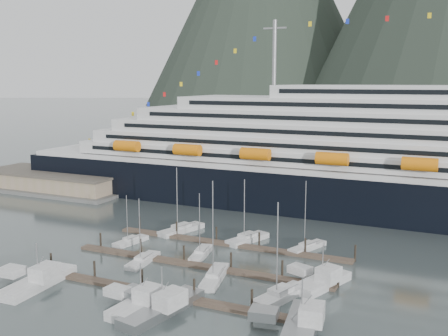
{
  "coord_description": "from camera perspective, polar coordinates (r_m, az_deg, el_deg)",
  "views": [
    {
      "loc": [
        35.3,
        -72.27,
        31.18
      ],
      "look_at": [
        -8.64,
        22.0,
        13.93
      ],
      "focal_mm": 42.0,
      "sensor_mm": 36.0,
      "label": 1
    }
  ],
  "objects": [
    {
      "name": "dock_mid",
      "position": [
        90.81,
        -2.98,
        -10.47
      ],
      "size": [
        48.18,
        2.28,
        3.2
      ],
      "color": "#4A3A2F",
      "rests_on": "ground"
    },
    {
      "name": "warehouse",
      "position": [
        159.4,
        -17.9,
        -1.5
      ],
      "size": [
        46.0,
        20.0,
        5.8
      ],
      "color": "#595956",
      "rests_on": "ground"
    },
    {
      "name": "sailboat_h",
      "position": [
        78.49,
        6.19,
        -13.69
      ],
      "size": [
        5.97,
        10.65,
        15.11
      ],
      "rotation": [
        0.0,
        0.0,
        1.26
      ],
      "color": "#B5B5B5",
      "rests_on": "ground"
    },
    {
      "name": "ground",
      "position": [
        86.27,
        -0.99,
        -11.77
      ],
      "size": [
        1600.0,
        1600.0,
        0.0
      ],
      "primitive_type": "plane",
      "color": "#4E5B5C",
      "rests_on": "ground"
    },
    {
      "name": "sailboat_f",
      "position": [
        104.06,
        2.58,
        -7.78
      ],
      "size": [
        6.03,
        10.43,
        13.13
      ],
      "rotation": [
        0.0,
        0.0,
        1.24
      ],
      "color": "#B5B5B5",
      "rests_on": "ground"
    },
    {
      "name": "trawler_a",
      "position": [
        87.18,
        -19.63,
        -11.44
      ],
      "size": [
        10.04,
        13.91,
        7.58
      ],
      "rotation": [
        0.0,
        0.0,
        1.62
      ],
      "color": "#B5B5B5",
      "rests_on": "ground"
    },
    {
      "name": "sailboat_c",
      "position": [
        93.34,
        -8.81,
        -9.95
      ],
      "size": [
        3.18,
        8.92,
        12.04
      ],
      "rotation": [
        0.0,
        0.0,
        1.66
      ],
      "color": "#B5B5B5",
      "rests_on": "ground"
    },
    {
      "name": "trawler_d",
      "position": [
        69.63,
        8.29,
        -16.42
      ],
      "size": [
        9.82,
        13.19,
        7.62
      ],
      "rotation": [
        0.0,
        0.0,
        1.73
      ],
      "color": "gray",
      "rests_on": "ground"
    },
    {
      "name": "sailboat_b",
      "position": [
        95.98,
        -2.5,
        -9.3
      ],
      "size": [
        4.05,
        9.14,
        12.11
      ],
      "rotation": [
        0.0,
        0.0,
        1.78
      ],
      "color": "#B5B5B5",
      "rests_on": "ground"
    },
    {
      "name": "sailboat_d",
      "position": [
        85.0,
        -1.03,
        -11.79
      ],
      "size": [
        4.97,
        11.3,
        16.66
      ],
      "rotation": [
        0.0,
        0.0,
        1.79
      ],
      "color": "#B5B5B5",
      "rests_on": "ground"
    },
    {
      "name": "trawler_e",
      "position": [
        83.67,
        10.56,
        -11.96
      ],
      "size": [
        9.55,
        11.64,
        7.2
      ],
      "rotation": [
        0.0,
        0.0,
        1.23
      ],
      "color": "#B5B5B5",
      "rests_on": "ground"
    },
    {
      "name": "trawler_b",
      "position": [
        75.88,
        -9.07,
        -14.21
      ],
      "size": [
        8.71,
        11.41,
        7.24
      ],
      "rotation": [
        0.0,
        0.0,
        1.48
      ],
      "color": "#B5B5B5",
      "rests_on": "ground"
    },
    {
      "name": "dock_far",
      "position": [
        101.85,
        0.48,
        -8.23
      ],
      "size": [
        48.18,
        2.28,
        3.2
      ],
      "color": "#4A3A2F",
      "rests_on": "ground"
    },
    {
      "name": "sailboat_e",
      "position": [
        110.69,
        -4.66,
        -6.74
      ],
      "size": [
        5.96,
        11.5,
        14.33
      ],
      "rotation": [
        0.0,
        0.0,
        1.28
      ],
      "color": "#B5B5B5",
      "rests_on": "ground"
    },
    {
      "name": "sailboat_g",
      "position": [
        100.61,
        9.05,
        -8.51
      ],
      "size": [
        5.33,
        9.46,
        13.57
      ],
      "rotation": [
        0.0,
        0.0,
        1.22
      ],
      "color": "#B5B5B5",
      "rests_on": "ground"
    },
    {
      "name": "trawler_c",
      "position": [
        74.18,
        -6.82,
        -14.73
      ],
      "size": [
        10.43,
        14.58,
        7.24
      ],
      "rotation": [
        0.0,
        0.0,
        1.39
      ],
      "color": "gray",
      "rests_on": "ground"
    },
    {
      "name": "dock_near",
      "position": [
        80.35,
        -7.44,
        -13.26
      ],
      "size": [
        48.18,
        2.28,
        3.2
      ],
      "color": "#4A3A2F",
      "rests_on": "ground"
    },
    {
      "name": "sailboat_a",
      "position": [
        104.38,
        -10.12,
        -7.89
      ],
      "size": [
        3.64,
        8.1,
        10.11
      ],
      "rotation": [
        0.0,
        0.0,
        1.39
      ],
      "color": "#B5B5B5",
      "rests_on": "ground"
    },
    {
      "name": "cruise_ship",
      "position": [
        128.76,
        22.35,
        0.16
      ],
      "size": [
        210.0,
        30.4,
        50.3
      ],
      "color": "black",
      "rests_on": "ground"
    }
  ]
}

